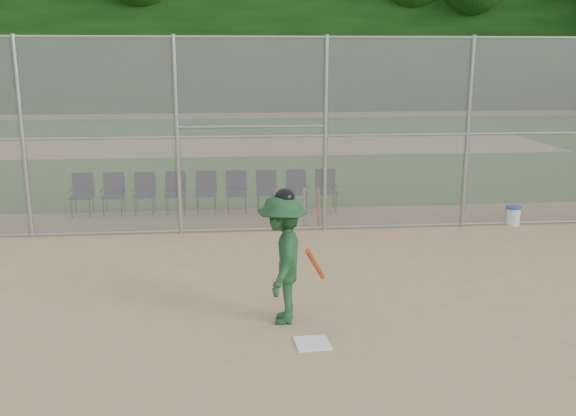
{
  "coord_description": "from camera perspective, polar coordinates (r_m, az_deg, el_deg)",
  "views": [
    {
      "loc": [
        -0.97,
        -7.96,
        3.64
      ],
      "look_at": [
        0.0,
        2.5,
        1.1
      ],
      "focal_mm": 40.0,
      "sensor_mm": 36.0,
      "label": 1
    }
  ],
  "objects": [
    {
      "name": "chair_0",
      "position": [
        15.38,
        -17.87,
        1.08
      ],
      "size": [
        0.54,
        0.52,
        0.96
      ],
      "primitive_type": null,
      "color": "#12103B",
      "rests_on": "ground"
    },
    {
      "name": "grass_strip",
      "position": [
        26.23,
        -3.13,
        5.63
      ],
      "size": [
        100.0,
        100.0,
        0.0
      ],
      "primitive_type": "plane",
      "color": "#25601C",
      "rests_on": "ground"
    },
    {
      "name": "chair_2",
      "position": [
        15.13,
        -12.64,
        1.21
      ],
      "size": [
        0.54,
        0.52,
        0.96
      ],
      "primitive_type": null,
      "color": "#12103B",
      "rests_on": "ground"
    },
    {
      "name": "treeline",
      "position": [
        28.03,
        -3.45,
        17.39
      ],
      "size": [
        81.0,
        60.0,
        11.0
      ],
      "color": "black",
      "rests_on": "ground"
    },
    {
      "name": "dirt_patch_far",
      "position": [
        26.23,
        -3.13,
        5.63
      ],
      "size": [
        24.0,
        24.0,
        0.0
      ],
      "primitive_type": "plane",
      "color": "tan",
      "rests_on": "ground"
    },
    {
      "name": "chair_7",
      "position": [
        15.08,
        0.78,
        1.51
      ],
      "size": [
        0.54,
        0.52,
        0.96
      ],
      "primitive_type": null,
      "color": "#12103B",
      "rests_on": "ground"
    },
    {
      "name": "chair_4",
      "position": [
        15.01,
        -7.29,
        1.34
      ],
      "size": [
        0.54,
        0.52,
        0.96
      ],
      "primitive_type": null,
      "color": "#12103B",
      "rests_on": "ground"
    },
    {
      "name": "spare_bats",
      "position": [
        13.75,
        0.85,
        0.07
      ],
      "size": [
        0.96,
        0.28,
        0.85
      ],
      "color": "#D84C14",
      "rests_on": "ground"
    },
    {
      "name": "chair_8",
      "position": [
        15.17,
        3.44,
        1.56
      ],
      "size": [
        0.54,
        0.52,
        0.96
      ],
      "primitive_type": null,
      "color": "#12103B",
      "rests_on": "ground"
    },
    {
      "name": "chair_6",
      "position": [
        15.03,
        -1.9,
        1.46
      ],
      "size": [
        0.54,
        0.52,
        0.96
      ],
      "primitive_type": null,
      "color": "#12103B",
      "rests_on": "ground"
    },
    {
      "name": "water_cooler",
      "position": [
        14.75,
        19.35,
        -0.63
      ],
      "size": [
        0.33,
        0.33,
        0.41
      ],
      "color": "white",
      "rests_on": "ground"
    },
    {
      "name": "batter_at_plate",
      "position": [
        8.78,
        -0.5,
        -4.49
      ],
      "size": [
        1.01,
        1.35,
        1.89
      ],
      "color": "#1E4C27",
      "rests_on": "ground"
    },
    {
      "name": "chair_5",
      "position": [
        15.0,
        -4.59,
        1.4
      ],
      "size": [
        0.54,
        0.52,
        0.96
      ],
      "primitive_type": null,
      "color": "#12103B",
      "rests_on": "ground"
    },
    {
      "name": "chair_3",
      "position": [
        15.05,
        -9.98,
        1.28
      ],
      "size": [
        0.54,
        0.52,
        0.96
      ],
      "primitive_type": null,
      "color": "#12103B",
      "rests_on": "ground"
    },
    {
      "name": "backstop_fence",
      "position": [
        13.09,
        -1.01,
        6.71
      ],
      "size": [
        16.09,
        0.09,
        4.0
      ],
      "color": "gray",
      "rests_on": "ground"
    },
    {
      "name": "ground",
      "position": [
        8.8,
        1.52,
        -10.84
      ],
      "size": [
        100.0,
        100.0,
        0.0
      ],
      "primitive_type": "plane",
      "color": "tan",
      "rests_on": "ground"
    },
    {
      "name": "chair_1",
      "position": [
        15.24,
        -15.28,
        1.15
      ],
      "size": [
        0.54,
        0.52,
        0.96
      ],
      "primitive_type": null,
      "color": "#12103B",
      "rests_on": "ground"
    },
    {
      "name": "home_plate",
      "position": [
        8.43,
        2.18,
        -11.91
      ],
      "size": [
        0.46,
        0.46,
        0.02
      ],
      "primitive_type": "cube",
      "rotation": [
        0.0,
        0.0,
        0.07
      ],
      "color": "white",
      "rests_on": "ground"
    }
  ]
}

